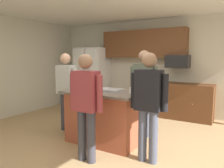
% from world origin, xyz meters
% --- Properties ---
extents(floor, '(7.04, 7.04, 0.00)m').
position_xyz_m(floor, '(0.00, 0.00, 0.00)').
color(floor, tan).
rests_on(floor, ground).
extents(back_wall, '(6.40, 0.10, 2.60)m').
position_xyz_m(back_wall, '(0.00, 2.80, 1.30)').
color(back_wall, beige).
rests_on(back_wall, ground).
extents(cabinet_run_upper, '(2.40, 0.38, 0.75)m').
position_xyz_m(cabinet_run_upper, '(-0.40, 2.60, 1.93)').
color(cabinet_run_upper, brown).
extents(cabinet_run_lower, '(1.80, 0.63, 0.90)m').
position_xyz_m(cabinet_run_lower, '(0.60, 2.48, 0.45)').
color(cabinet_run_lower, brown).
rests_on(cabinet_run_lower, ground).
extents(refrigerator, '(0.93, 0.76, 1.84)m').
position_xyz_m(refrigerator, '(-2.00, 2.38, 0.92)').
color(refrigerator, white).
rests_on(refrigerator, ground).
extents(microwave_over_range, '(0.56, 0.40, 0.32)m').
position_xyz_m(microwave_over_range, '(0.60, 2.50, 1.45)').
color(microwave_over_range, black).
extents(kitchen_island, '(1.42, 0.83, 0.95)m').
position_xyz_m(kitchen_island, '(-0.10, 0.10, 0.48)').
color(kitchen_island, '#9E4C33').
rests_on(kitchen_island, ground).
extents(person_guest_right, '(0.57, 0.22, 1.63)m').
position_xyz_m(person_guest_right, '(0.88, -0.20, 0.93)').
color(person_guest_right, '#4C5166').
rests_on(person_guest_right, ground).
extents(person_elder_center, '(0.57, 0.22, 1.64)m').
position_xyz_m(person_elder_center, '(-1.14, 0.26, 0.94)').
color(person_elder_center, '#383842').
rests_on(person_elder_center, ground).
extents(person_host_foreground, '(0.57, 0.22, 1.69)m').
position_xyz_m(person_host_foreground, '(0.39, 0.78, 0.97)').
color(person_host_foreground, '#4C5166').
rests_on(person_host_foreground, ground).
extents(person_guest_by_door, '(0.57, 0.22, 1.60)m').
position_xyz_m(person_guest_by_door, '(0.08, -0.65, 0.92)').
color(person_guest_by_door, '#383842').
rests_on(person_guest_by_door, ground).
extents(glass_pilsner, '(0.06, 0.06, 0.16)m').
position_xyz_m(glass_pilsner, '(-0.61, 0.03, 1.03)').
color(glass_pilsner, black).
rests_on(glass_pilsner, kitchen_island).
extents(mug_blue_stoneware, '(0.12, 0.08, 0.10)m').
position_xyz_m(mug_blue_stoneware, '(0.44, 0.15, 1.00)').
color(mug_blue_stoneware, white).
rests_on(mug_blue_stoneware, kitchen_island).
extents(tumbler_amber, '(0.06, 0.06, 0.15)m').
position_xyz_m(tumbler_amber, '(-0.65, 0.28, 1.03)').
color(tumbler_amber, black).
rests_on(tumbler_amber, kitchen_island).
extents(glass_dark_ale, '(0.07, 0.07, 0.16)m').
position_xyz_m(glass_dark_ale, '(-0.59, 0.15, 1.03)').
color(glass_dark_ale, black).
rests_on(glass_dark_ale, kitchen_island).
extents(serving_tray, '(0.44, 0.30, 0.04)m').
position_xyz_m(serving_tray, '(-0.01, 0.16, 0.97)').
color(serving_tray, '#B7B7BC').
rests_on(serving_tray, kitchen_island).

